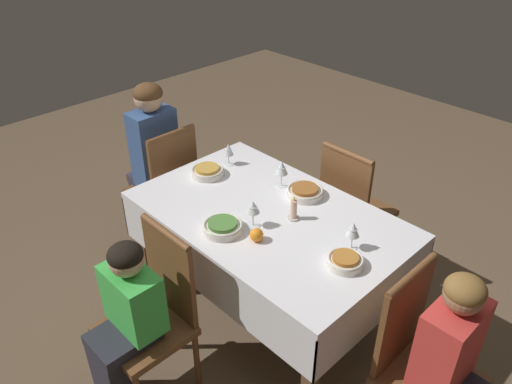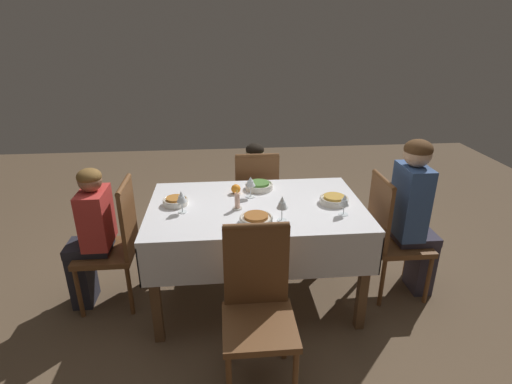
% 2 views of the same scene
% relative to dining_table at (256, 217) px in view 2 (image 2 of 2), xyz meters
% --- Properties ---
extents(ground_plane, '(8.00, 8.00, 0.00)m').
position_rel_dining_table_xyz_m(ground_plane, '(0.00, 0.00, -0.68)').
color(ground_plane, brown).
extents(dining_table, '(1.50, 0.94, 0.78)m').
position_rel_dining_table_xyz_m(dining_table, '(0.00, 0.00, 0.00)').
color(dining_table, silver).
rests_on(dining_table, ground_plane).
extents(chair_west, '(0.41, 0.40, 0.96)m').
position_rel_dining_table_xyz_m(chair_west, '(-1.01, 0.01, -0.17)').
color(chair_west, brown).
rests_on(chair_west, ground_plane).
extents(chair_east, '(0.41, 0.40, 0.96)m').
position_rel_dining_table_xyz_m(chair_east, '(1.01, -0.06, -0.17)').
color(chair_east, brown).
rests_on(chair_east, ground_plane).
extents(chair_south, '(0.40, 0.41, 0.96)m').
position_rel_dining_table_xyz_m(chair_south, '(-0.07, -0.73, -0.17)').
color(chair_south, brown).
rests_on(chair_south, ground_plane).
extents(chair_north, '(0.40, 0.41, 0.96)m').
position_rel_dining_table_xyz_m(chair_north, '(0.05, 0.73, -0.17)').
color(chair_north, brown).
rests_on(chair_north, ground_plane).
extents(person_adult_denim, '(0.34, 0.30, 1.22)m').
position_rel_dining_table_xyz_m(person_adult_denim, '(-1.16, 0.01, 0.01)').
color(person_adult_denim, '#383342').
rests_on(person_adult_denim, ground_plane).
extents(person_child_red, '(0.33, 0.30, 1.06)m').
position_rel_dining_table_xyz_m(person_child_red, '(1.17, -0.06, -0.10)').
color(person_child_red, '#282833').
rests_on(person_child_red, ground_plane).
extents(person_child_green, '(0.30, 0.33, 0.98)m').
position_rel_dining_table_xyz_m(person_child_green, '(-0.07, -0.90, -0.14)').
color(person_child_green, '#282833').
rests_on(person_child_green, ground_plane).
extents(bowl_west, '(0.20, 0.20, 0.06)m').
position_rel_dining_table_xyz_m(bowl_west, '(-0.55, 0.02, 0.13)').
color(bowl_west, silver).
rests_on(bowl_west, dining_table).
extents(wine_glass_west, '(0.06, 0.06, 0.15)m').
position_rel_dining_table_xyz_m(wine_glass_west, '(-0.56, 0.21, 0.20)').
color(wine_glass_west, white).
rests_on(wine_glass_west, dining_table).
extents(bowl_east, '(0.17, 0.17, 0.06)m').
position_rel_dining_table_xyz_m(bowl_east, '(0.56, -0.05, 0.13)').
color(bowl_east, silver).
rests_on(bowl_east, dining_table).
extents(wine_glass_east, '(0.07, 0.07, 0.15)m').
position_rel_dining_table_xyz_m(wine_glass_east, '(0.50, 0.08, 0.21)').
color(wine_glass_east, white).
rests_on(wine_glass_east, dining_table).
extents(bowl_south, '(0.21, 0.21, 0.06)m').
position_rel_dining_table_xyz_m(bowl_south, '(-0.05, -0.29, 0.13)').
color(bowl_south, silver).
rests_on(bowl_south, dining_table).
extents(wine_glass_south, '(0.07, 0.07, 0.16)m').
position_rel_dining_table_xyz_m(wine_glass_south, '(0.03, -0.14, 0.21)').
color(wine_glass_south, white).
rests_on(wine_glass_south, dining_table).
extents(bowl_north, '(0.21, 0.21, 0.06)m').
position_rel_dining_table_xyz_m(bowl_north, '(0.02, 0.28, 0.13)').
color(bowl_north, silver).
rests_on(bowl_north, dining_table).
extents(wine_glass_north, '(0.07, 0.07, 0.17)m').
position_rel_dining_table_xyz_m(wine_glass_north, '(-0.14, 0.25, 0.22)').
color(wine_glass_north, white).
rests_on(wine_glass_north, dining_table).
extents(candle_centerpiece, '(0.06, 0.06, 0.14)m').
position_rel_dining_table_xyz_m(candle_centerpiece, '(0.13, 0.06, 0.15)').
color(candle_centerpiece, beige).
rests_on(candle_centerpiece, dining_table).
extents(orange_fruit, '(0.07, 0.07, 0.07)m').
position_rel_dining_table_xyz_m(orange_fruit, '(0.13, -0.22, 0.13)').
color(orange_fruit, orange).
rests_on(orange_fruit, dining_table).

